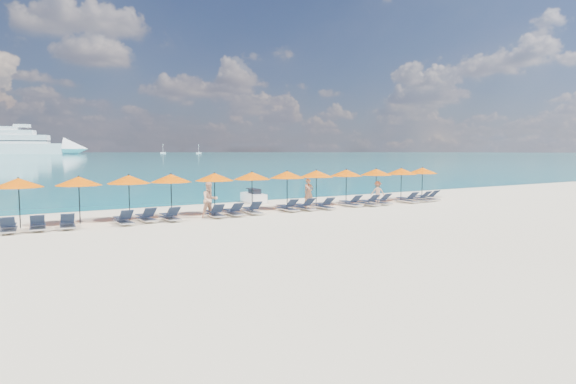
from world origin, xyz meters
TOP-DOWN VIEW (x-y plane):
  - ground at (0.00, 0.00)m, footprint 1400.00×1400.00m
  - sea at (0.00, 660.00)m, footprint 1600.00×1300.00m
  - cruise_ship at (2.55, 532.74)m, footprint 140.06×61.79m
  - sailboat_near at (188.69, 513.05)m, footprint 5.89×1.96m
  - sailboat_far at (153.27, 534.44)m, footprint 6.16×2.05m
  - jetski at (1.11, 9.21)m, footprint 1.21×2.62m
  - beachgoer_a at (2.94, 5.39)m, footprint 0.66×0.46m
  - beachgoer_b at (-4.15, 3.84)m, footprint 0.92×0.55m
  - beachgoer_c at (7.96, 4.75)m, footprint 1.01×0.86m
  - umbrella_0 at (-12.59, 5.09)m, footprint 2.10×2.10m
  - umbrella_1 at (-10.14, 5.03)m, footprint 2.10×2.10m
  - umbrella_2 at (-7.86, 5.10)m, footprint 2.10×2.10m
  - umbrella_3 at (-5.78, 5.03)m, footprint 2.10×2.10m
  - umbrella_4 at (-3.41, 4.97)m, footprint 2.10×2.10m
  - umbrella_5 at (-1.13, 5.04)m, footprint 2.10×2.10m
  - umbrella_6 at (1.20, 5.08)m, footprint 2.10×2.10m
  - umbrella_7 at (3.33, 5.14)m, footprint 2.10×2.10m
  - umbrella_8 at (5.62, 5.11)m, footprint 2.10×2.10m
  - umbrella_9 at (8.03, 4.99)m, footprint 2.10×2.10m
  - umbrella_10 at (10.30, 5.00)m, footprint 2.10×2.10m
  - umbrella_11 at (12.43, 5.09)m, footprint 2.10×2.10m
  - lounger_0 at (-13.07, 3.92)m, footprint 0.74×1.74m
  - lounger_1 at (-11.98, 3.96)m, footprint 0.74×1.74m
  - lounger_2 at (-10.82, 3.85)m, footprint 0.77×1.75m
  - lounger_3 at (-8.46, 3.77)m, footprint 0.68×1.72m
  - lounger_4 at (-7.33, 4.08)m, footprint 0.72×1.73m
  - lounger_5 at (-6.26, 3.80)m, footprint 0.68×1.72m
  - lounger_6 at (-3.91, 3.79)m, footprint 0.78×1.75m
  - lounger_7 at (-2.87, 3.84)m, footprint 0.63×1.70m
  - lounger_8 at (-1.70, 3.97)m, footprint 0.73×1.74m
  - lounger_9 at (0.55, 3.98)m, footprint 0.63×1.70m
  - lounger_10 at (1.62, 3.94)m, footprint 0.72×1.73m
  - lounger_11 at (2.91, 3.76)m, footprint 0.68×1.72m
  - lounger_12 at (5.08, 3.97)m, footprint 0.67×1.72m
  - lounger_13 at (6.25, 3.70)m, footprint 0.65×1.71m
  - lounger_14 at (7.35, 3.85)m, footprint 0.71×1.73m
  - lounger_15 at (9.62, 3.72)m, footprint 0.71×1.73m
  - lounger_16 at (10.80, 3.77)m, footprint 0.78×1.75m
  - lounger_17 at (11.88, 4.01)m, footprint 0.69×1.72m

SIDE VIEW (x-z plane):
  - ground at x=0.00m, z-range 0.00..0.00m
  - sea at x=0.00m, z-range 0.00..0.01m
  - lounger_0 at x=-13.07m, z-range -0.09..0.56m
  - lounger_1 at x=-11.98m, z-range -0.09..0.56m
  - lounger_2 at x=-10.82m, z-range -0.09..0.56m
  - lounger_3 at x=-8.46m, z-range -0.09..0.56m
  - lounger_4 at x=-7.33m, z-range -0.09..0.56m
  - lounger_5 at x=-6.26m, z-range -0.09..0.56m
  - lounger_6 at x=-3.91m, z-range -0.09..0.56m
  - lounger_7 at x=-2.87m, z-range -0.09..0.56m
  - lounger_8 at x=-1.70m, z-range -0.09..0.56m
  - lounger_9 at x=0.55m, z-range -0.09..0.56m
  - lounger_10 at x=1.62m, z-range -0.09..0.56m
  - lounger_11 at x=2.91m, z-range -0.09..0.56m
  - lounger_12 at x=5.08m, z-range -0.09..0.56m
  - lounger_13 at x=6.25m, z-range -0.09..0.56m
  - lounger_14 at x=7.35m, z-range -0.09..0.56m
  - lounger_15 at x=9.62m, z-range -0.09..0.56m
  - lounger_16 at x=10.80m, z-range -0.09..0.56m
  - lounger_17 at x=11.88m, z-range -0.09..0.56m
  - jetski at x=1.11m, z-range -0.08..0.82m
  - beachgoer_c at x=7.96m, z-range 0.00..1.43m
  - beachgoer_a at x=2.94m, z-range 0.00..1.72m
  - beachgoer_b at x=-4.15m, z-range 0.00..1.84m
  - sailboat_near at x=188.69m, z-range -4.29..6.51m
  - sailboat_far at x=153.27m, z-range -4.49..6.81m
  - umbrella_0 at x=-12.59m, z-range 0.88..3.16m
  - umbrella_1 at x=-10.14m, z-range 0.88..3.16m
  - umbrella_2 at x=-7.86m, z-range 0.88..3.16m
  - umbrella_3 at x=-5.78m, z-range 0.88..3.16m
  - umbrella_4 at x=-3.41m, z-range 0.88..3.16m
  - umbrella_5 at x=-1.13m, z-range 0.88..3.16m
  - umbrella_6 at x=1.20m, z-range 0.88..3.16m
  - umbrella_7 at x=3.33m, z-range 0.88..3.16m
  - umbrella_8 at x=5.62m, z-range 0.88..3.16m
  - umbrella_9 at x=8.03m, z-range 0.88..3.16m
  - umbrella_10 at x=10.30m, z-range 0.88..3.16m
  - umbrella_11 at x=12.43m, z-range 0.88..3.16m
  - cruise_ship at x=2.55m, z-range -9.32..29.55m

